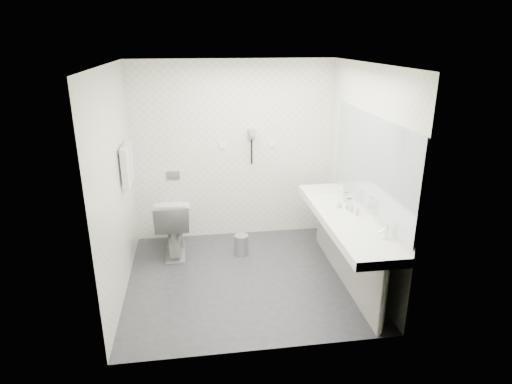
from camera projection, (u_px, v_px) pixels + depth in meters
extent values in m
plane|color=#2D2D33|center=(246.00, 278.00, 5.29)|extent=(2.80, 2.80, 0.00)
plane|color=white|center=(244.00, 64.00, 4.45)|extent=(2.80, 2.80, 0.00)
plane|color=white|center=(234.00, 152.00, 6.08)|extent=(2.80, 0.00, 2.80)
plane|color=white|center=(263.00, 228.00, 3.66)|extent=(2.80, 0.00, 2.80)
plane|color=white|center=(115.00, 186.00, 4.68)|extent=(0.00, 2.60, 2.60)
plane|color=white|center=(364.00, 175.00, 5.06)|extent=(0.00, 2.60, 2.60)
cube|color=white|center=(345.00, 219.00, 4.99)|extent=(0.55, 2.20, 0.10)
cube|color=gray|center=(344.00, 252.00, 5.13)|extent=(0.03, 2.15, 0.75)
cylinder|color=silver|center=(383.00, 301.00, 4.17)|extent=(0.06, 0.06, 0.75)
cylinder|color=silver|center=(321.00, 217.00, 6.10)|extent=(0.06, 0.06, 0.75)
cube|color=#B2BCC6|center=(371.00, 163.00, 4.80)|extent=(0.02, 2.20, 1.05)
ellipsoid|color=white|center=(366.00, 241.00, 4.37)|extent=(0.40, 0.31, 0.05)
ellipsoid|color=white|center=(328.00, 196.00, 5.58)|extent=(0.40, 0.31, 0.05)
cylinder|color=silver|center=(386.00, 231.00, 4.36)|extent=(0.04, 0.04, 0.15)
cylinder|color=silver|center=(343.00, 189.00, 5.58)|extent=(0.04, 0.04, 0.15)
imported|color=beige|center=(351.00, 208.00, 5.03)|extent=(0.06, 0.06, 0.10)
imported|color=beige|center=(339.00, 204.00, 5.17)|extent=(0.09, 0.09, 0.08)
imported|color=beige|center=(357.00, 210.00, 4.94)|extent=(0.05, 0.05, 0.11)
cylinder|color=silver|center=(349.00, 203.00, 5.14)|extent=(0.09, 0.09, 0.12)
cylinder|color=silver|center=(346.00, 197.00, 5.35)|extent=(0.08, 0.08, 0.11)
imported|color=white|center=(173.00, 224.00, 5.79)|extent=(0.47, 0.82, 0.82)
cube|color=#B2B5BA|center=(173.00, 175.00, 6.05)|extent=(0.18, 0.02, 0.12)
cylinder|color=#B2B5BA|center=(241.00, 245.00, 5.83)|extent=(0.24, 0.24, 0.26)
cylinder|color=#B2B5BA|center=(241.00, 236.00, 5.78)|extent=(0.19, 0.19, 0.02)
cylinder|color=silver|center=(124.00, 147.00, 5.10)|extent=(0.02, 0.62, 0.02)
cube|color=silver|center=(126.00, 168.00, 5.04)|extent=(0.07, 0.24, 0.48)
cube|color=silver|center=(129.00, 162.00, 5.30)|extent=(0.07, 0.24, 0.48)
cube|color=gray|center=(251.00, 134.00, 6.00)|extent=(0.10, 0.04, 0.14)
cylinder|color=gray|center=(252.00, 133.00, 5.93)|extent=(0.08, 0.14, 0.08)
cylinder|color=black|center=(252.00, 152.00, 6.07)|extent=(0.02, 0.02, 0.35)
cube|color=white|center=(223.00, 145.00, 6.01)|extent=(0.09, 0.02, 0.09)
cube|color=white|center=(272.00, 144.00, 6.11)|extent=(0.09, 0.02, 0.09)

